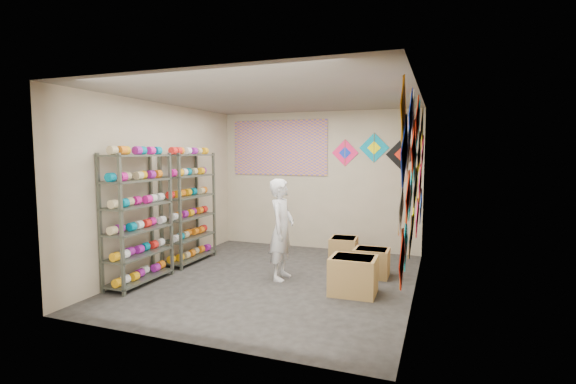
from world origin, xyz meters
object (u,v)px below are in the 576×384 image
at_px(shelf_rack_front, 138,219).
at_px(carton_c, 344,250).
at_px(carton_a, 353,275).
at_px(shelf_rack_back, 189,208).
at_px(shopkeeper, 282,229).
at_px(carton_b, 371,262).

distance_m(shelf_rack_front, carton_c, 3.42).
distance_m(shelf_rack_front, carton_a, 3.15).
relative_size(carton_a, carton_c, 1.22).
height_order(shelf_rack_back, shopkeeper, shelf_rack_back).
distance_m(shelf_rack_back, shopkeeper, 1.90).
bearing_deg(carton_a, shelf_rack_front, -169.13).
height_order(shelf_rack_front, shopkeeper, shelf_rack_front).
distance_m(shopkeeper, carton_b, 1.49).
distance_m(carton_b, carton_c, 0.88).
relative_size(carton_b, carton_c, 1.05).
relative_size(shelf_rack_back, carton_a, 3.12).
distance_m(shopkeeper, carton_a, 1.29).
xyz_separation_m(shelf_rack_front, shelf_rack_back, (0.00, 1.30, 0.00)).
relative_size(carton_a, carton_b, 1.16).
distance_m(carton_a, carton_b, 0.91).
distance_m(shelf_rack_back, carton_a, 3.16).
relative_size(shelf_rack_back, carton_c, 3.81).
xyz_separation_m(shelf_rack_back, carton_b, (3.11, 0.23, -0.74)).
height_order(shelf_rack_front, carton_c, shelf_rack_front).
distance_m(carton_a, carton_c, 1.64).
bearing_deg(carton_b, carton_c, 130.96).
bearing_deg(carton_a, carton_c, 106.30).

